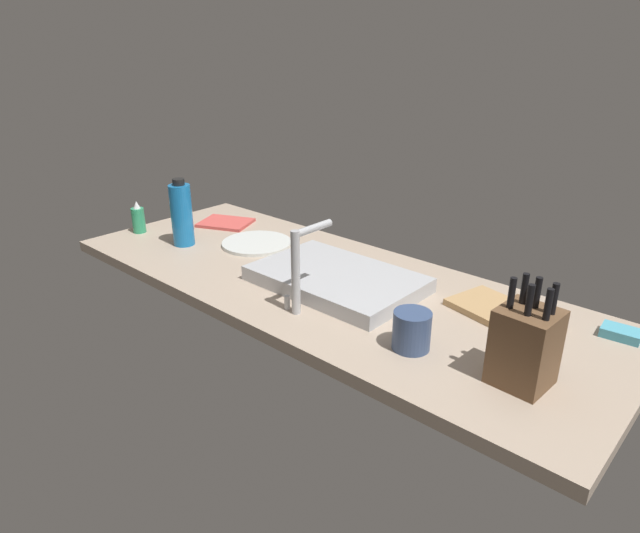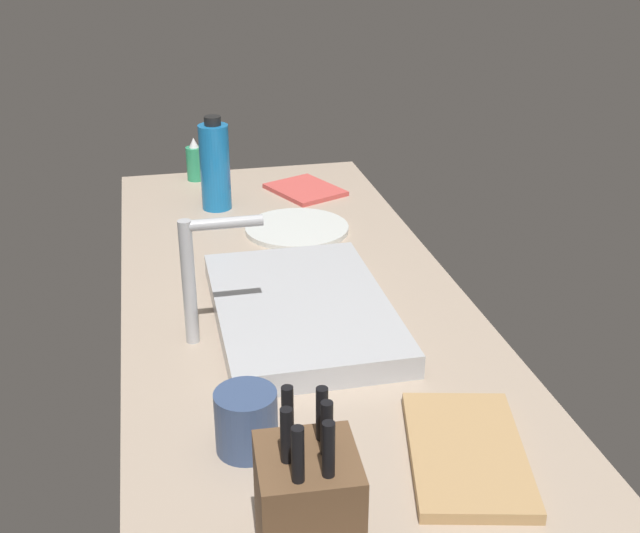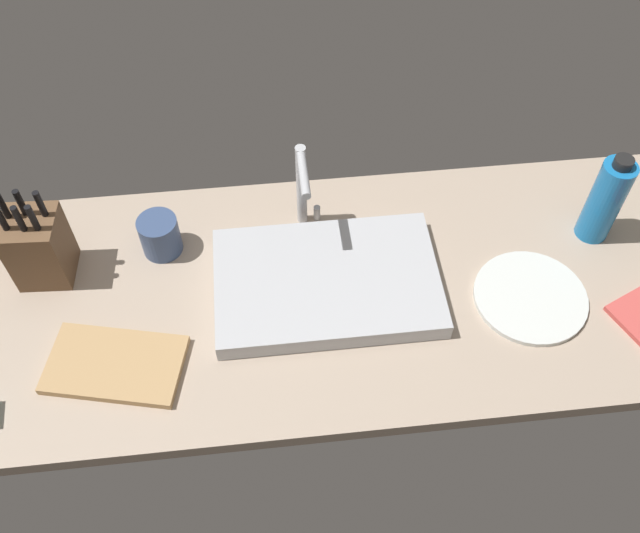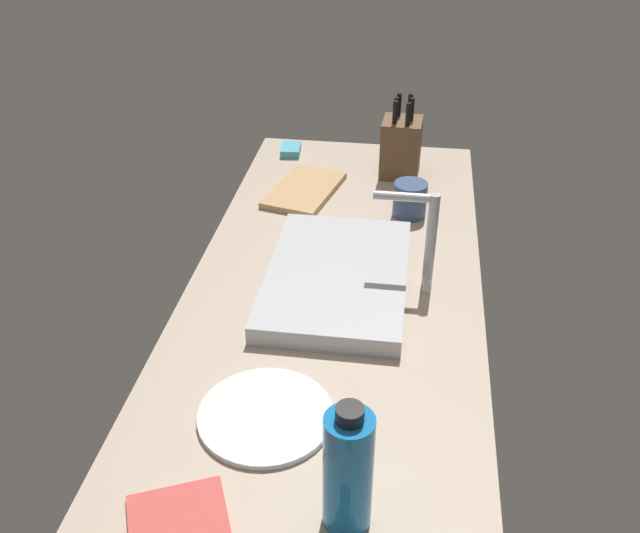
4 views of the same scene
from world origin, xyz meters
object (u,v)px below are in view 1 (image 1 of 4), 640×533
Objects in this scene: knife_block at (525,346)px; water_bottle at (182,214)px; faucet at (300,263)px; cutting_board at (502,313)px; sink_basin at (336,279)px; dish_sponge at (621,333)px; soap_bottle at (138,219)px; dish_towel at (226,223)px; dinner_plate at (257,243)px; coffee_mug at (412,330)px.

water_bottle is (125.50, -2.15, 2.22)cm from knife_block.
faucet reaches higher than cutting_board.
sink_basin is 5.45× the size of dish_sponge.
sink_basin is 4.01× the size of soap_bottle.
water_bottle is 1.24× the size of dish_towel.
dinner_plate is 1.29× the size of dish_towel.
cutting_board is at bearing -55.24° from knife_block.
dish_sponge is (-143.13, -8.57, 0.60)cm from dish_towel.
knife_block is 1.24× the size of dish_towel.
sink_basin is 2.05× the size of water_bottle.
coffee_mug reaches higher than dish_towel.
faucet reaches higher than soap_bottle.
dinner_plate is (44.13, -7.70, -1.61)cm from sink_basin.
water_bottle reaches higher than faucet.
coffee_mug reaches higher than dinner_plate.
knife_block reaches higher than dinner_plate.
dish_sponge is (-10.46, -35.26, -7.78)cm from knife_block.
faucet is 81.97cm from dish_sponge.
soap_bottle is 164.00cm from dish_sponge.
water_bottle reaches higher than dinner_plate.
dinner_plate is at bearing -7.17° from knife_block.
coffee_mug is at bearing 178.88° from soap_bottle.
dish_sponge is at bearing -167.08° from soap_bottle.
dish_sponge reaches higher than dinner_plate.
soap_bottle is 0.49× the size of dinner_plate.
faucet is at bearing 10.31° from knife_block.
dinner_plate is 117.36cm from dish_sponge.
water_bottle is at bearing -8.07° from faucet.
water_bottle is 100.65cm from coffee_mug.
soap_bottle is 1.36× the size of dish_sponge.
dinner_plate is 2.62× the size of coffee_mug.
sink_basin is at bearing 18.31° from cutting_board.
dish_towel is at bearing -15.86° from coffee_mug.
dish_sponge is at bearing -172.13° from dinner_plate.
faucet is 2.46× the size of coffee_mug.
cutting_board is at bearing -167.43° from water_bottle.
dinner_plate is (105.79, -19.18, -8.38)cm from knife_block.
knife_block is at bearing 169.72° from dinner_plate.
water_bottle reaches higher than dish_sponge.
coffee_mug is (25.24, 3.83, -4.24)cm from knife_block.
soap_bottle is 32.99cm from dish_towel.
faucet is 1.91× the size of soap_bottle.
sink_basin reaches higher than dinner_plate.
faucet is at bearing 99.94° from sink_basin.
faucet is 0.85× the size of cutting_board.
water_bottle is at bearing 8.32° from sink_basin.
dish_sponge reaches higher than cutting_board.
cutting_board is 89.75cm from dinner_plate.
dish_sponge is (-116.25, -16.08, 0.60)cm from dinner_plate.
cutting_board is 2.24× the size of soap_bottle.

